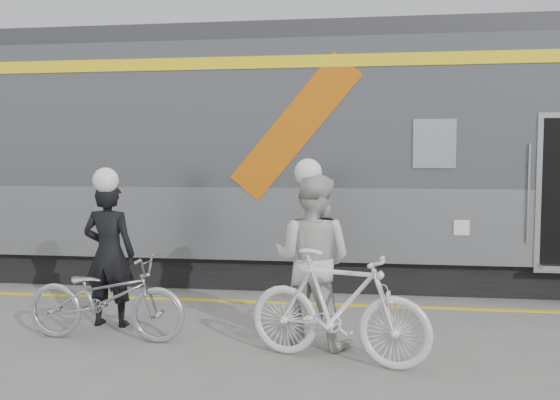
% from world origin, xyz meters
% --- Properties ---
extents(ground, '(90.00, 90.00, 0.00)m').
position_xyz_m(ground, '(0.00, 0.00, 0.00)').
color(ground, slate).
rests_on(ground, ground).
extents(train, '(24.00, 3.17, 4.10)m').
position_xyz_m(train, '(1.89, 4.19, 2.05)').
color(train, black).
rests_on(train, ground).
extents(safety_strip, '(24.00, 0.12, 0.01)m').
position_xyz_m(safety_strip, '(0.00, 2.15, 0.00)').
color(safety_strip, yellow).
rests_on(safety_strip, ground).
extents(man, '(0.65, 0.44, 1.76)m').
position_xyz_m(man, '(-1.98, 0.76, 0.88)').
color(man, black).
rests_on(man, ground).
extents(bicycle_left, '(1.86, 0.68, 0.97)m').
position_xyz_m(bicycle_left, '(-1.78, 0.21, 0.49)').
color(bicycle_left, '#A7A9AE').
rests_on(bicycle_left, ground).
extents(woman, '(1.07, 0.93, 1.87)m').
position_xyz_m(woman, '(0.53, 0.37, 0.94)').
color(woman, beige).
rests_on(woman, ground).
extents(bicycle_right, '(1.96, 1.04, 1.14)m').
position_xyz_m(bicycle_right, '(0.83, -0.18, 0.57)').
color(bicycle_right, silver).
rests_on(bicycle_right, ground).
extents(helmet_man, '(0.31, 0.31, 0.31)m').
position_xyz_m(helmet_man, '(-1.98, 0.76, 1.92)').
color(helmet_man, white).
rests_on(helmet_man, man).
extents(helmet_woman, '(0.30, 0.30, 0.30)m').
position_xyz_m(helmet_woman, '(0.53, 0.37, 2.02)').
color(helmet_woman, white).
rests_on(helmet_woman, woman).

